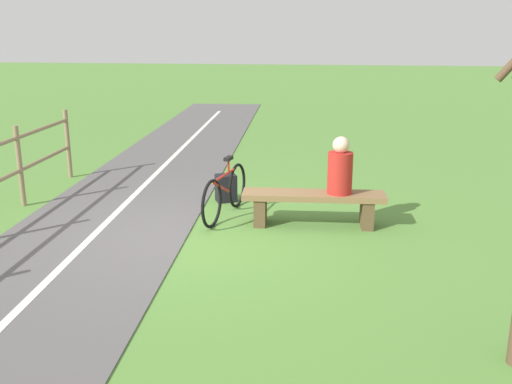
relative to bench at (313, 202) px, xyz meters
name	(u,v)px	position (x,y,z in m)	size (l,w,h in m)	color
ground_plane	(184,234)	(1.69, 0.59, -0.33)	(80.00, 80.00, 0.00)	#548438
bench	(313,202)	(0.00, 0.00, 0.00)	(1.98, 0.55, 0.47)	brown
person_seated	(340,169)	(-0.35, -0.02, 0.48)	(0.36, 0.36, 0.79)	#B2231E
bicycle	(225,193)	(1.29, -0.23, 0.03)	(0.35, 1.68, 0.86)	black
backpack	(226,188)	(1.42, -1.02, -0.12)	(0.39, 0.38, 0.43)	black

